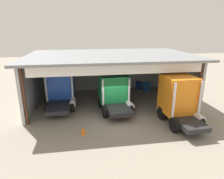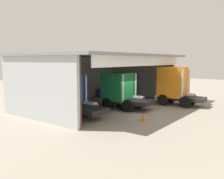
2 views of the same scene
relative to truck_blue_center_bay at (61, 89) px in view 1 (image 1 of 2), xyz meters
name	(u,v)px [view 1 (image 1 of 2)]	position (x,y,z in m)	size (l,w,h in m)	color
ground_plane	(117,119)	(4.82, -3.83, -1.69)	(80.00, 80.00, 0.00)	gray
workshop_shed	(109,67)	(4.82, 1.07, 1.77)	(15.39, 9.74, 4.89)	#ADB2B7
truck_blue_center_bay	(61,89)	(0.00, 0.00, 0.00)	(2.73, 5.33, 3.22)	#1E47B7
truck_green_center_left_bay	(114,92)	(4.88, -1.83, 0.00)	(2.87, 4.52, 3.23)	#197F3D
truck_orange_right_bay	(179,99)	(9.46, -5.06, 0.26)	(2.61, 4.54, 3.71)	orange
oil_drum	(138,85)	(8.83, 4.03, -1.23)	(0.58, 0.58, 0.92)	#194CB2
tool_cart	(146,87)	(9.61, 3.18, -1.19)	(0.90, 0.60, 1.00)	#1E59A5
traffic_cone	(83,131)	(1.97, -5.88, -1.41)	(0.36, 0.36, 0.56)	orange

